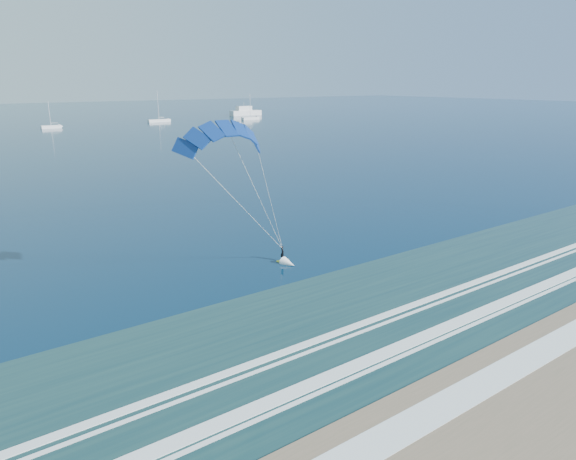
{
  "coord_description": "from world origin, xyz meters",
  "views": [
    {
      "loc": [
        -24.52,
        -15.22,
        17.33
      ],
      "look_at": [
        2.53,
        22.16,
        3.87
      ],
      "focal_mm": 32.0,
      "sensor_mm": 36.0,
      "label": 1
    }
  ],
  "objects_px": {
    "sailboat_5": "(250,118)",
    "motor_yacht": "(245,112)",
    "kitesurfer_rig": "(258,197)",
    "sailboat_4": "(159,120)",
    "sailboat_3": "(51,127)"
  },
  "relations": [
    {
      "from": "kitesurfer_rig",
      "to": "sailboat_4",
      "type": "height_order",
      "value": "kitesurfer_rig"
    },
    {
      "from": "sailboat_3",
      "to": "sailboat_5",
      "type": "bearing_deg",
      "value": -3.6
    },
    {
      "from": "kitesurfer_rig",
      "to": "sailboat_3",
      "type": "height_order",
      "value": "kitesurfer_rig"
    },
    {
      "from": "sailboat_5",
      "to": "motor_yacht",
      "type": "bearing_deg",
      "value": 63.02
    },
    {
      "from": "motor_yacht",
      "to": "sailboat_3",
      "type": "height_order",
      "value": "sailboat_3"
    },
    {
      "from": "motor_yacht",
      "to": "sailboat_4",
      "type": "distance_m",
      "value": 56.25
    },
    {
      "from": "motor_yacht",
      "to": "sailboat_3",
      "type": "xyz_separation_m",
      "value": [
        -99.07,
        -22.5,
        -1.17
      ]
    },
    {
      "from": "motor_yacht",
      "to": "sailboat_5",
      "type": "relative_size",
      "value": 1.46
    },
    {
      "from": "kitesurfer_rig",
      "to": "sailboat_5",
      "type": "relative_size",
      "value": 1.35
    },
    {
      "from": "sailboat_3",
      "to": "sailboat_4",
      "type": "relative_size",
      "value": 0.76
    },
    {
      "from": "sailboat_4",
      "to": "kitesurfer_rig",
      "type": "bearing_deg",
      "value": -109.71
    },
    {
      "from": "kitesurfer_rig",
      "to": "sailboat_4",
      "type": "bearing_deg",
      "value": 70.29
    },
    {
      "from": "kitesurfer_rig",
      "to": "motor_yacht",
      "type": "bearing_deg",
      "value": 59.01
    },
    {
      "from": "motor_yacht",
      "to": "sailboat_4",
      "type": "relative_size",
      "value": 1.28
    },
    {
      "from": "kitesurfer_rig",
      "to": "sailboat_4",
      "type": "relative_size",
      "value": 1.18
    }
  ]
}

